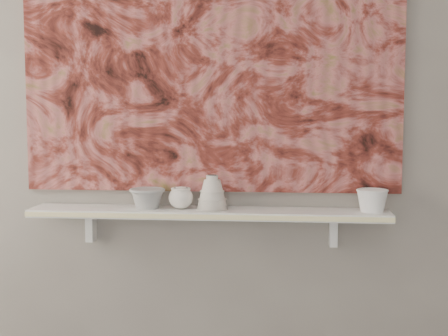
# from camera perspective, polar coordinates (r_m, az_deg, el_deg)

# --- Properties ---
(wall_back) EXTENTS (3.60, 0.00, 3.60)m
(wall_back) POSITION_cam_1_polar(r_m,az_deg,el_deg) (2.50, -1.25, 6.13)
(wall_back) COLOR slate
(wall_back) RESTS_ON floor
(shelf) EXTENTS (1.40, 0.18, 0.03)m
(shelf) POSITION_cam_1_polar(r_m,az_deg,el_deg) (2.44, -1.48, -4.13)
(shelf) COLOR white
(shelf) RESTS_ON wall_back
(shelf_stripe) EXTENTS (1.40, 0.01, 0.02)m
(shelf_stripe) POSITION_cam_1_polar(r_m,az_deg,el_deg) (2.34, -1.76, -4.51)
(shelf_stripe) COLOR #F8ECA5
(shelf_stripe) RESTS_ON shelf
(bracket_left) EXTENTS (0.03, 0.06, 0.12)m
(bracket_left) POSITION_cam_1_polar(r_m,az_deg,el_deg) (2.61, -12.07, -5.26)
(bracket_left) COLOR white
(bracket_left) RESTS_ON wall_back
(bracket_right) EXTENTS (0.03, 0.06, 0.12)m
(bracket_right) POSITION_cam_1_polar(r_m,az_deg,el_deg) (2.50, 9.96, -5.69)
(bracket_right) COLOR white
(bracket_right) RESTS_ON wall_back
(painting) EXTENTS (1.50, 0.02, 1.10)m
(painting) POSITION_cam_1_polar(r_m,az_deg,el_deg) (2.49, -1.29, 10.51)
(painting) COLOR maroon
(painting) RESTS_ON wall_back
(house_motif) EXTENTS (0.09, 0.00, 0.08)m
(house_motif) POSITION_cam_1_polar(r_m,az_deg,el_deg) (2.46, 9.17, 3.32)
(house_motif) COLOR black
(house_motif) RESTS_ON painting
(bowl_grey) EXTENTS (0.15, 0.15, 0.08)m
(bowl_grey) POSITION_cam_1_polar(r_m,az_deg,el_deg) (2.47, -7.02, -2.74)
(bowl_grey) COLOR gray
(bowl_grey) RESTS_ON shelf
(cup_cream) EXTENTS (0.10, 0.10, 0.09)m
(cup_cream) POSITION_cam_1_polar(r_m,az_deg,el_deg) (2.44, -3.97, -2.73)
(cup_cream) COLOR white
(cup_cream) RESTS_ON shelf
(bell_vessel) EXTENTS (0.15, 0.15, 0.13)m
(bell_vessel) POSITION_cam_1_polar(r_m,az_deg,el_deg) (2.42, -1.09, -2.22)
(bell_vessel) COLOR silver
(bell_vessel) RESTS_ON shelf
(bowl_white) EXTENTS (0.15, 0.15, 0.09)m
(bowl_white) POSITION_cam_1_polar(r_m,az_deg,el_deg) (2.43, 13.39, -2.89)
(bowl_white) COLOR white
(bowl_white) RESTS_ON shelf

